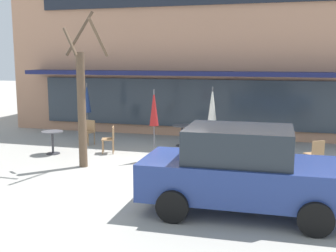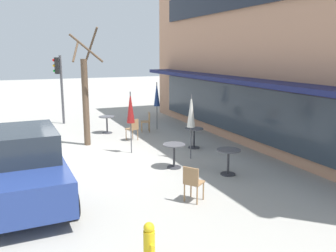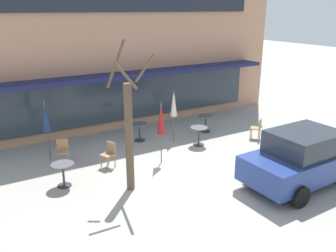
% 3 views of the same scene
% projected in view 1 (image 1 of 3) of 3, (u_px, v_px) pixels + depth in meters
% --- Properties ---
extents(ground_plane, '(80.00, 80.00, 0.00)m').
position_uv_depth(ground_plane, '(154.00, 177.00, 11.19)').
color(ground_plane, '#9E9B93').
extents(building_facade, '(16.76, 9.10, 7.87)m').
position_uv_depth(building_facade, '(217.00, 41.00, 20.03)').
color(building_facade, tan).
rests_on(building_facade, ground).
extents(cafe_table_near_wall, '(0.70, 0.70, 0.76)m').
position_uv_depth(cafe_table_near_wall, '(227.00, 144.00, 12.99)').
color(cafe_table_near_wall, '#333338').
rests_on(cafe_table_near_wall, ground).
extents(cafe_table_streetside, '(0.70, 0.70, 0.76)m').
position_uv_depth(cafe_table_streetside, '(182.00, 132.00, 15.05)').
color(cafe_table_streetside, '#333338').
rests_on(cafe_table_streetside, ground).
extents(cafe_table_by_tree, '(0.70, 0.70, 0.76)m').
position_uv_depth(cafe_table_by_tree, '(269.00, 139.00, 13.79)').
color(cafe_table_by_tree, '#333338').
rests_on(cafe_table_by_tree, ground).
extents(cafe_table_mid_patio, '(0.70, 0.70, 0.76)m').
position_uv_depth(cafe_table_mid_patio, '(52.00, 139.00, 13.80)').
color(cafe_table_mid_patio, '#333338').
rests_on(cafe_table_mid_patio, ground).
extents(patio_umbrella_green_folded, '(0.28, 0.28, 2.20)m').
position_uv_depth(patio_umbrella_green_folded, '(154.00, 108.00, 12.71)').
color(patio_umbrella_green_folded, '#4C4C51').
rests_on(patio_umbrella_green_folded, ground).
extents(patio_umbrella_cream_folded, '(0.28, 0.28, 2.20)m').
position_uv_depth(patio_umbrella_cream_folded, '(87.00, 98.00, 15.83)').
color(patio_umbrella_cream_folded, '#4C4C51').
rests_on(patio_umbrella_cream_folded, ground).
extents(patio_umbrella_corner_open, '(0.28, 0.28, 2.20)m').
position_uv_depth(patio_umbrella_corner_open, '(212.00, 104.00, 13.84)').
color(patio_umbrella_corner_open, '#4C4C51').
rests_on(patio_umbrella_corner_open, ground).
extents(cafe_chair_0, '(0.49, 0.49, 0.89)m').
position_uv_depth(cafe_chair_0, '(89.00, 130.00, 15.32)').
color(cafe_chair_0, '#9E754C').
rests_on(cafe_chair_0, ground).
extents(cafe_chair_1, '(0.56, 0.56, 0.89)m').
position_uv_depth(cafe_chair_1, '(315.00, 153.00, 11.67)').
color(cafe_chair_1, '#9E754C').
rests_on(cafe_chair_1, ground).
extents(cafe_chair_2, '(0.51, 0.51, 0.89)m').
position_uv_depth(cafe_chair_2, '(110.00, 137.00, 13.94)').
color(cafe_chair_2, '#9E754C').
rests_on(cafe_chair_2, ground).
extents(parked_sedan, '(4.24, 2.09, 1.76)m').
position_uv_depth(parked_sedan, '(244.00, 170.00, 8.54)').
color(parked_sedan, navy).
rests_on(parked_sedan, ground).
extents(street_tree, '(1.19, 1.20, 4.46)m').
position_uv_depth(street_tree, '(82.00, 102.00, 11.98)').
color(street_tree, brown).
rests_on(street_tree, ground).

